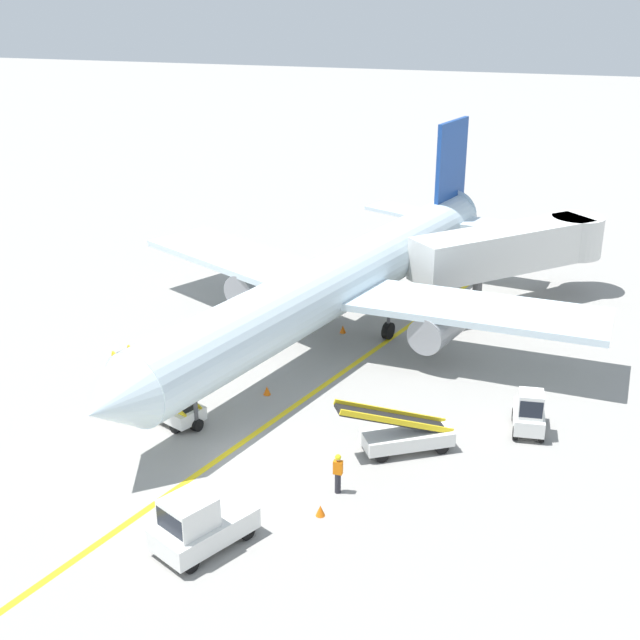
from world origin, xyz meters
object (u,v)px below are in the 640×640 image
jet_bridge (522,247)px  belt_loader_aft_hold (164,402)px  pushback_tug (199,524)px  ground_crew_marshaller (338,472)px  airliner (341,281)px  belt_loader_forward_hold (404,434)px  safety_cone_nose_left (267,390)px  safety_cone_nose_right (343,329)px  baggage_tug_near_wing (199,342)px  baggage_tug_by_cargo_door (529,414)px  safety_cone_wingtip_left (320,510)px

jet_bridge → belt_loader_aft_hold: (-14.45, -19.16, -2.77)m
pushback_tug → ground_crew_marshaller: 5.98m
airliner → belt_loader_forward_hold: size_ratio=6.99×
belt_loader_aft_hold → safety_cone_nose_left: size_ratio=11.53×
safety_cone_nose_left → ground_crew_marshaller: bearing=-52.7°
jet_bridge → ground_crew_marshaller: jet_bridge is taller
safety_cone_nose_left → pushback_tug: bearing=-82.3°
airliner → safety_cone_nose_right: size_ratio=78.57×
baggage_tug_near_wing → belt_loader_forward_hold: belt_loader_forward_hold is taller
pushback_tug → belt_loader_aft_hold: 9.90m
baggage_tug_near_wing → belt_loader_forward_hold: bearing=-27.0°
baggage_tug_near_wing → belt_loader_forward_hold: 13.49m
belt_loader_aft_hold → ground_crew_marshaller: size_ratio=2.99×
jet_bridge → baggage_tug_by_cargo_door: jet_bridge is taller
pushback_tug → baggage_tug_near_wing: pushback_tug is taller
belt_loader_aft_hold → ground_crew_marshaller: (9.12, -3.70, 0.13)m
airliner → belt_loader_forward_hold: (5.56, -10.66, -2.64)m
jet_bridge → belt_loader_aft_hold: size_ratio=2.15×
baggage_tug_near_wing → belt_loader_aft_hold: belt_loader_aft_hold is taller
airliner → pushback_tug: size_ratio=8.49×
pushback_tug → baggage_tug_near_wing: size_ratio=1.49×
baggage_tug_near_wing → safety_cone_wingtip_left: 15.25m
pushback_tug → airliner: bearing=89.7°
baggage_tug_near_wing → ground_crew_marshaller: 14.18m
baggage_tug_by_cargo_door → safety_cone_wingtip_left: (-7.09, -8.43, -0.71)m
ground_crew_marshaller → safety_cone_nose_left: bearing=127.3°
pushback_tug → safety_cone_nose_right: (0.03, 19.97, -0.77)m
ground_crew_marshaller → safety_cone_nose_left: (-5.37, 7.05, -0.69)m
belt_loader_forward_hold → safety_cone_wingtip_left: size_ratio=11.24×
belt_loader_aft_hold → ground_crew_marshaller: 9.84m
baggage_tug_near_wing → belt_loader_aft_hold: bearing=-80.9°
airliner → safety_cone_nose_right: airliner is taller
airliner → jet_bridge: size_ratio=3.17×
ground_crew_marshaller → jet_bridge: bearing=76.9°
airliner → safety_cone_nose_left: bearing=-102.9°
baggage_tug_by_cargo_door → safety_cone_nose_right: baggage_tug_by_cargo_door is taller
jet_bridge → pushback_tug: jet_bridge is taller
belt_loader_forward_hold → safety_cone_nose_right: belt_loader_forward_hold is taller
jet_bridge → ground_crew_marshaller: (-5.33, -22.86, -2.63)m
baggage_tug_by_cargo_door → ground_crew_marshaller: size_ratio=1.47×
safety_cone_wingtip_left → belt_loader_forward_hold: bearing=68.7°
ground_crew_marshaller → safety_cone_nose_left: ground_crew_marshaller is taller
jet_bridge → safety_cone_nose_left: jet_bridge is taller
jet_bridge → baggage_tug_by_cargo_door: bearing=-84.6°
baggage_tug_by_cargo_door → safety_cone_nose_right: (-10.61, 8.55, -0.71)m
jet_bridge → baggage_tug_near_wing: jet_bridge is taller
belt_loader_forward_hold → safety_cone_wingtip_left: belt_loader_forward_hold is taller
jet_bridge → belt_loader_forward_hold: size_ratio=2.20×
baggage_tug_near_wing → ground_crew_marshaller: baggage_tug_near_wing is taller
baggage_tug_by_cargo_door → safety_cone_wingtip_left: 11.04m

